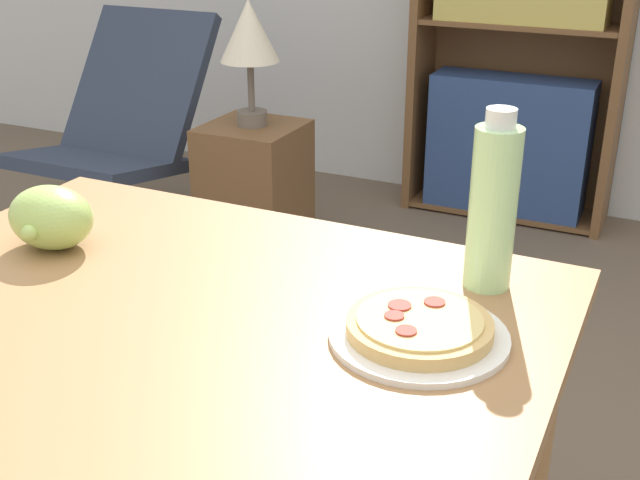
{
  "coord_description": "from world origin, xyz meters",
  "views": [
    {
      "loc": [
        0.77,
        -0.92,
        1.32
      ],
      "look_at": [
        0.27,
        0.14,
        0.81
      ],
      "focal_mm": 45.0,
      "sensor_mm": 36.0,
      "label": 1
    }
  ],
  "objects_px": {
    "pizza_on_plate": "(419,329)",
    "grape_bunch": "(51,218)",
    "lounge_chair_near": "(120,171)",
    "bookshelf": "(519,42)",
    "table_lamp": "(249,37)",
    "side_table": "(255,195)",
    "drink_bottle": "(493,206)"
  },
  "relations": [
    {
      "from": "bookshelf",
      "to": "lounge_chair_near",
      "type": "bearing_deg",
      "value": -144.93
    },
    {
      "from": "bookshelf",
      "to": "grape_bunch",
      "type": "bearing_deg",
      "value": -96.58
    },
    {
      "from": "drink_bottle",
      "to": "bookshelf",
      "type": "bearing_deg",
      "value": 101.16
    },
    {
      "from": "lounge_chair_near",
      "to": "bookshelf",
      "type": "bearing_deg",
      "value": 34.79
    },
    {
      "from": "table_lamp",
      "to": "pizza_on_plate",
      "type": "bearing_deg",
      "value": -53.12
    },
    {
      "from": "lounge_chair_near",
      "to": "table_lamp",
      "type": "height_order",
      "value": "table_lamp"
    },
    {
      "from": "pizza_on_plate",
      "to": "drink_bottle",
      "type": "height_order",
      "value": "drink_bottle"
    },
    {
      "from": "grape_bunch",
      "to": "table_lamp",
      "type": "distance_m",
      "value": 1.57
    },
    {
      "from": "side_table",
      "to": "pizza_on_plate",
      "type": "bearing_deg",
      "value": -53.12
    },
    {
      "from": "pizza_on_plate",
      "to": "grape_bunch",
      "type": "distance_m",
      "value": 0.68
    },
    {
      "from": "lounge_chair_near",
      "to": "bookshelf",
      "type": "relative_size",
      "value": 0.53
    },
    {
      "from": "pizza_on_plate",
      "to": "drink_bottle",
      "type": "bearing_deg",
      "value": 78.43
    },
    {
      "from": "bookshelf",
      "to": "side_table",
      "type": "relative_size",
      "value": 3.05
    },
    {
      "from": "side_table",
      "to": "drink_bottle",
      "type": "bearing_deg",
      "value": -48.09
    },
    {
      "from": "pizza_on_plate",
      "to": "side_table",
      "type": "height_order",
      "value": "pizza_on_plate"
    },
    {
      "from": "pizza_on_plate",
      "to": "lounge_chair_near",
      "type": "bearing_deg",
      "value": 139.52
    },
    {
      "from": "lounge_chair_near",
      "to": "side_table",
      "type": "relative_size",
      "value": 1.63
    },
    {
      "from": "drink_bottle",
      "to": "side_table",
      "type": "relative_size",
      "value": 0.52
    },
    {
      "from": "grape_bunch",
      "to": "bookshelf",
      "type": "relative_size",
      "value": 0.09
    },
    {
      "from": "pizza_on_plate",
      "to": "grape_bunch",
      "type": "bearing_deg",
      "value": 177.69
    },
    {
      "from": "pizza_on_plate",
      "to": "lounge_chair_near",
      "type": "height_order",
      "value": "lounge_chair_near"
    },
    {
      "from": "table_lamp",
      "to": "drink_bottle",
      "type": "bearing_deg",
      "value": -48.09
    },
    {
      "from": "lounge_chair_near",
      "to": "bookshelf",
      "type": "distance_m",
      "value": 1.71
    },
    {
      "from": "grape_bunch",
      "to": "table_lamp",
      "type": "relative_size",
      "value": 0.35
    },
    {
      "from": "drink_bottle",
      "to": "lounge_chair_near",
      "type": "height_order",
      "value": "drink_bottle"
    },
    {
      "from": "pizza_on_plate",
      "to": "grape_bunch",
      "type": "height_order",
      "value": "grape_bunch"
    },
    {
      "from": "pizza_on_plate",
      "to": "table_lamp",
      "type": "distance_m",
      "value": 1.91
    },
    {
      "from": "bookshelf",
      "to": "table_lamp",
      "type": "distance_m",
      "value": 1.18
    },
    {
      "from": "side_table",
      "to": "bookshelf",
      "type": "bearing_deg",
      "value": 50.71
    },
    {
      "from": "drink_bottle",
      "to": "side_table",
      "type": "height_order",
      "value": "drink_bottle"
    },
    {
      "from": "table_lamp",
      "to": "lounge_chair_near",
      "type": "bearing_deg",
      "value": -176.7
    },
    {
      "from": "pizza_on_plate",
      "to": "side_table",
      "type": "distance_m",
      "value": 1.97
    }
  ]
}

